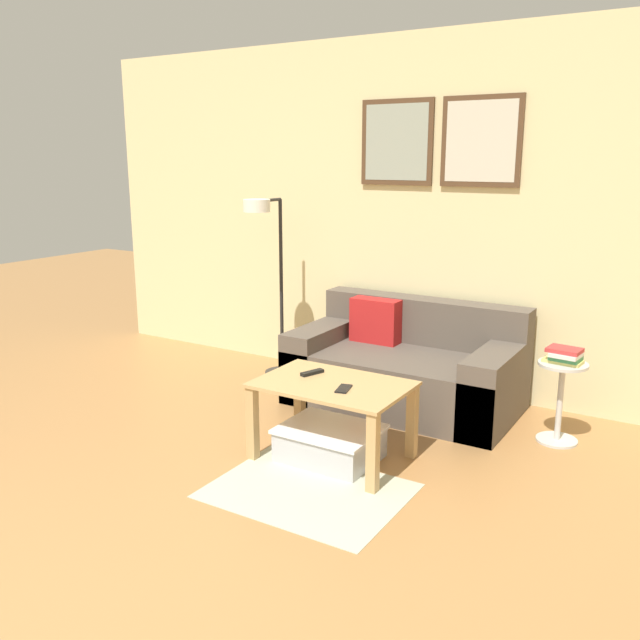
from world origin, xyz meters
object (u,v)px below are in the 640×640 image
object	(u,v)px
coffee_table	(333,398)
book_stack	(565,356)
floor_lamp	(268,265)
couch	(406,369)
side_table	(561,395)
remote_control	(312,373)
cell_phone	(344,389)
storage_bin	(330,443)

from	to	relation	value
coffee_table	book_stack	world-z (taller)	book_stack
floor_lamp	book_stack	distance (m)	2.23
couch	book_stack	world-z (taller)	couch
coffee_table	side_table	distance (m)	1.40
side_table	remote_control	distance (m)	1.51
floor_lamp	side_table	world-z (taller)	floor_lamp
coffee_table	floor_lamp	world-z (taller)	floor_lamp
book_stack	cell_phone	world-z (taller)	book_stack
coffee_table	book_stack	bearing A→B (deg)	40.58
storage_bin	remote_control	distance (m)	0.42
side_table	book_stack	world-z (taller)	book_stack
storage_bin	side_table	size ratio (longest dim) A/B	1.10
coffee_table	cell_phone	size ratio (longest dim) A/B	6.05
cell_phone	book_stack	bearing A→B (deg)	31.89
couch	coffee_table	size ratio (longest dim) A/B	1.81
coffee_table	floor_lamp	xyz separation A→B (m)	(-1.13, 0.97, 0.54)
book_stack	remote_control	size ratio (longest dim) A/B	1.54
couch	side_table	world-z (taller)	couch
floor_lamp	side_table	bearing A→B (deg)	-1.40
storage_bin	side_table	xyz separation A→B (m)	(1.06, 0.94, 0.20)
cell_phone	coffee_table	bearing A→B (deg)	135.49
side_table	remote_control	size ratio (longest dim) A/B	3.35
book_stack	cell_phone	xyz separation A→B (m)	(-0.96, -0.98, -0.09)
side_table	storage_bin	bearing A→B (deg)	-138.64
side_table	remote_control	bearing A→B (deg)	-145.74
coffee_table	book_stack	size ratio (longest dim) A/B	3.67
side_table	remote_control	xyz separation A→B (m)	(-1.24, -0.85, 0.17)
couch	remote_control	xyz separation A→B (m)	(-0.17, -0.96, 0.21)
couch	side_table	size ratio (longest dim) A/B	3.05
storage_bin	book_stack	world-z (taller)	book_stack
remote_control	coffee_table	bearing A→B (deg)	-1.57
couch	remote_control	distance (m)	1.00
coffee_table	cell_phone	xyz separation A→B (m)	(0.11, -0.06, 0.10)
book_stack	storage_bin	bearing A→B (deg)	-138.91
coffee_table	side_table	bearing A→B (deg)	40.85
book_stack	remote_control	distance (m)	1.51
remote_control	book_stack	bearing A→B (deg)	53.92
side_table	cell_phone	bearing A→B (deg)	-134.19
side_table	book_stack	size ratio (longest dim) A/B	2.18
floor_lamp	side_table	xyz separation A→B (m)	(2.19, -0.05, -0.61)
storage_bin	coffee_table	bearing A→B (deg)	78.03
storage_bin	cell_phone	world-z (taller)	cell_phone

